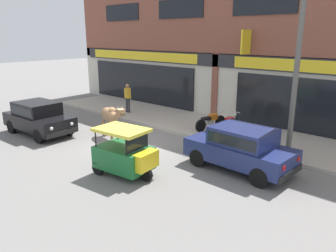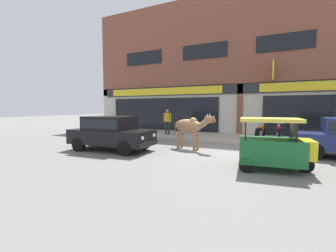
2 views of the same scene
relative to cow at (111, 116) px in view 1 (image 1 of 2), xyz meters
name	(u,v)px [view 1 (image 1 of 2)]	position (x,y,z in m)	size (l,w,h in m)	color
ground_plane	(131,144)	(1.21, 0.06, -1.01)	(90.00, 90.00, 0.00)	slate
sidewalk	(193,123)	(1.21, 4.11, -0.94)	(19.00, 3.71, 0.13)	#A8A093
shop_building	(220,31)	(1.21, 6.23, 3.52)	(23.00, 1.40, 9.47)	brown
cow	(111,116)	(0.00, 0.00, 0.00)	(2.11, 0.90, 1.61)	#936B47
car_0	(241,146)	(5.87, 0.70, -0.19)	(3.65, 1.69, 1.46)	black
car_1	(38,116)	(-2.90, -1.80, -0.19)	(3.69, 1.80, 1.46)	black
auto_rickshaw	(125,155)	(3.39, -2.10, -0.35)	(2.06, 1.36, 1.52)	black
motorcycle_0	(211,121)	(2.64, 3.63, -0.49)	(0.61, 1.80, 0.88)	black
motorcycle_1	(227,125)	(3.54, 3.60, -0.49)	(0.52, 1.81, 0.88)	black
pedestrian	(128,95)	(-2.76, 3.33, 0.11)	(0.50, 0.32, 1.60)	#2D2D33
utility_pole	(296,78)	(6.72, 2.56, 1.95)	(0.18, 0.18, 5.65)	#595651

